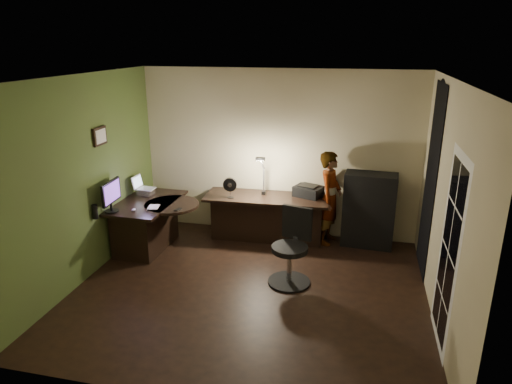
% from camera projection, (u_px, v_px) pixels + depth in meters
% --- Properties ---
extents(floor, '(4.50, 4.00, 0.01)m').
position_uv_depth(floor, '(249.00, 290.00, 5.96)').
color(floor, black).
rests_on(floor, ground).
extents(ceiling, '(4.50, 4.00, 0.01)m').
position_uv_depth(ceiling, '(248.00, 78.00, 5.10)').
color(ceiling, silver).
rests_on(ceiling, floor).
extents(wall_back, '(4.50, 0.01, 2.70)m').
position_uv_depth(wall_back, '(278.00, 154.00, 7.38)').
color(wall_back, '#C6BA91').
rests_on(wall_back, floor).
extents(wall_front, '(4.50, 0.01, 2.70)m').
position_uv_depth(wall_front, '(189.00, 269.00, 3.68)').
color(wall_front, '#C6BA91').
rests_on(wall_front, floor).
extents(wall_left, '(0.01, 4.00, 2.70)m').
position_uv_depth(wall_left, '(83.00, 180.00, 6.01)').
color(wall_left, '#C6BA91').
rests_on(wall_left, floor).
extents(wall_right, '(0.01, 4.00, 2.70)m').
position_uv_depth(wall_right, '(446.00, 207.00, 5.05)').
color(wall_right, '#C6BA91').
rests_on(wall_right, floor).
extents(green_wall_overlay, '(0.00, 4.00, 2.70)m').
position_uv_depth(green_wall_overlay, '(84.00, 180.00, 6.01)').
color(green_wall_overlay, '#475D28').
rests_on(green_wall_overlay, floor).
extents(arched_doorway, '(0.01, 0.90, 2.60)m').
position_uv_depth(arched_doorway, '(431.00, 181.00, 6.13)').
color(arched_doorway, black).
rests_on(arched_doorway, floor).
extents(french_door, '(0.02, 0.92, 2.10)m').
position_uv_depth(french_door, '(449.00, 252.00, 4.64)').
color(french_door, white).
rests_on(french_door, floor).
extents(framed_picture, '(0.04, 0.30, 0.25)m').
position_uv_depth(framed_picture, '(100.00, 136.00, 6.26)').
color(framed_picture, black).
rests_on(framed_picture, wall_left).
extents(desk_left, '(0.85, 1.35, 0.77)m').
position_uv_depth(desk_left, '(148.00, 225.00, 7.06)').
color(desk_left, black).
rests_on(desk_left, floor).
extents(desk_right, '(1.99, 0.77, 0.74)m').
position_uv_depth(desk_right, '(266.00, 218.00, 7.37)').
color(desk_right, black).
rests_on(desk_right, floor).
extents(cabinet, '(0.81, 0.45, 1.18)m').
position_uv_depth(cabinet, '(369.00, 210.00, 7.10)').
color(cabinet, black).
rests_on(cabinet, floor).
extents(laptop_stand, '(0.25, 0.21, 0.10)m').
position_uv_depth(laptop_stand, '(146.00, 192.00, 7.22)').
color(laptop_stand, silver).
rests_on(laptop_stand, desk_left).
extents(laptop, '(0.31, 0.29, 0.20)m').
position_uv_depth(laptop, '(145.00, 183.00, 7.17)').
color(laptop, silver).
rests_on(laptop, laptop_stand).
extents(monitor, '(0.13, 0.51, 0.33)m').
position_uv_depth(monitor, '(111.00, 201.00, 6.47)').
color(monitor, black).
rests_on(monitor, desk_left).
extents(mouse, '(0.05, 0.08, 0.03)m').
position_uv_depth(mouse, '(134.00, 210.00, 6.55)').
color(mouse, silver).
rests_on(mouse, desk_left).
extents(phone, '(0.09, 0.14, 0.01)m').
position_uv_depth(phone, '(178.00, 209.00, 6.60)').
color(phone, black).
rests_on(phone, desk_left).
extents(pen, '(0.03, 0.15, 0.01)m').
position_uv_depth(pen, '(148.00, 210.00, 6.58)').
color(pen, black).
rests_on(pen, desk_left).
extents(speaker, '(0.09, 0.09, 0.20)m').
position_uv_depth(speaker, '(95.00, 212.00, 6.24)').
color(speaker, black).
rests_on(speaker, desk_left).
extents(notepad, '(0.19, 0.24, 0.01)m').
position_uv_depth(notepad, '(154.00, 207.00, 6.68)').
color(notepad, silver).
rests_on(notepad, desk_left).
extents(desk_fan, '(0.23, 0.14, 0.33)m').
position_uv_depth(desk_fan, '(230.00, 188.00, 7.16)').
color(desk_fan, black).
rests_on(desk_fan, desk_right).
extents(headphones, '(0.20, 0.09, 0.09)m').
position_uv_depth(headphones, '(319.00, 192.00, 7.36)').
color(headphones, '#155A9F').
rests_on(headphones, desk_right).
extents(printer, '(0.51, 0.45, 0.19)m').
position_uv_depth(printer, '(308.00, 191.00, 7.25)').
color(printer, black).
rests_on(printer, desk_right).
extents(desk_lamp, '(0.24, 0.36, 0.73)m').
position_uv_depth(desk_lamp, '(264.00, 173.00, 7.24)').
color(desk_lamp, black).
rests_on(desk_lamp, desk_right).
extents(office_chair, '(0.69, 0.69, 1.02)m').
position_uv_depth(office_chair, '(290.00, 248.00, 5.98)').
color(office_chair, black).
rests_on(office_chair, floor).
extents(person, '(0.45, 0.59, 1.49)m').
position_uv_depth(person, '(330.00, 198.00, 7.16)').
color(person, '#D8A88C').
rests_on(person, floor).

